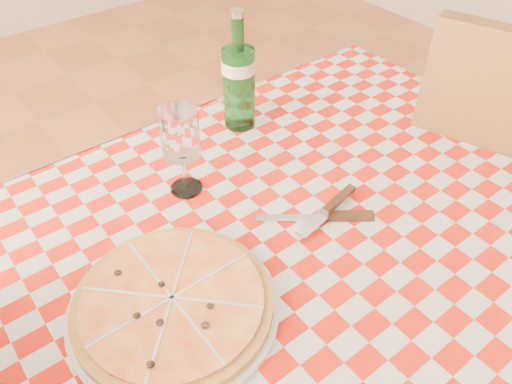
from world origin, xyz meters
The scene contains 7 objects.
dining_table centered at (0.00, 0.00, 0.66)m, with size 1.20×0.80×0.75m.
tablecloth centered at (0.00, 0.00, 0.75)m, with size 1.30×0.90×0.01m, color #AB170A.
chair_near centered at (0.65, -0.10, 0.58)m, with size 0.58×0.58×1.02m.
pizza_plate centered at (-0.25, -0.03, 0.78)m, with size 0.33×0.33×0.04m, color #C58B41, non-canonical shape.
water_bottle centered at (0.14, 0.33, 0.89)m, with size 0.08×0.08×0.27m, color #175E22, non-canonical shape.
wine_glass centered at (-0.08, 0.21, 0.85)m, with size 0.07×0.07×0.18m, color white, non-canonical shape.
cutlery centered at (0.07, -0.02, 0.77)m, with size 0.23×0.19×0.03m, color silver, non-canonical shape.
Camera 1 is at (-0.43, -0.46, 1.41)m, focal length 35.00 mm.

